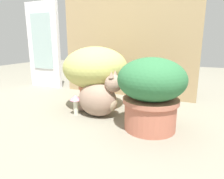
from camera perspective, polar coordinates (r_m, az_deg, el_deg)
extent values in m
plane|color=gray|center=(1.36, -4.11, -7.23)|extent=(6.00, 6.00, 0.00)
cube|color=tan|center=(1.79, 3.95, 12.28)|extent=(1.21, 0.03, 0.88)
cube|color=white|center=(2.25, -18.67, 11.60)|extent=(0.38, 0.04, 0.86)
cube|color=#ACC7C6|center=(2.23, -19.19, 12.65)|extent=(0.25, 0.01, 0.55)
cylinder|color=#BC6647|center=(1.50, -4.52, -1.88)|extent=(0.23, 0.23, 0.17)
cylinder|color=#C0684C|center=(1.48, -4.58, 0.84)|extent=(0.25, 0.25, 0.02)
ellipsoid|color=tan|center=(1.45, -4.68, 6.14)|extent=(0.46, 0.46, 0.30)
cylinder|color=#B76650|center=(1.15, 10.68, -6.67)|extent=(0.28, 0.28, 0.18)
cylinder|color=#B46A54|center=(1.13, 10.85, -3.03)|extent=(0.31, 0.31, 0.02)
ellipsoid|color=#2E6C3D|center=(1.10, 11.13, 2.84)|extent=(0.37, 0.37, 0.23)
ellipsoid|color=#9E7F6C|center=(1.32, -4.12, -2.88)|extent=(0.27, 0.18, 0.22)
ellipsoid|color=beige|center=(1.28, -0.19, -3.83)|extent=(0.07, 0.10, 0.11)
sphere|color=#9E7F6C|center=(1.25, 0.36, 1.66)|extent=(0.11, 0.11, 0.11)
cone|color=#9E7F6C|center=(1.26, 0.88, 4.65)|extent=(0.04, 0.04, 0.04)
cone|color=#9E7F6C|center=(1.21, -0.17, 4.23)|extent=(0.04, 0.04, 0.04)
cylinder|color=#9E7F6C|center=(1.43, -7.53, -5.28)|extent=(0.18, 0.04, 0.07)
cylinder|color=silver|center=(1.38, -10.13, -4.92)|extent=(0.03, 0.03, 0.10)
cone|color=pink|center=(1.36, -10.25, -2.23)|extent=(0.08, 0.08, 0.03)
cylinder|color=white|center=(1.47, -7.12, -3.89)|extent=(0.04, 0.04, 0.09)
cone|color=red|center=(1.46, -7.19, -1.44)|extent=(0.09, 0.09, 0.04)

